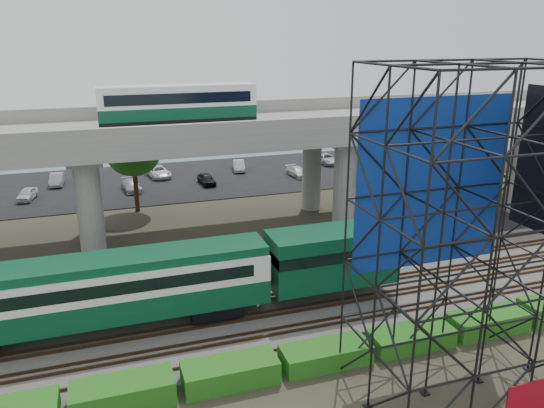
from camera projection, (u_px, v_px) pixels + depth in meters
name	position (u px, v px, depth m)	size (l,w,h in m)	color
ground	(279.00, 325.00, 30.74)	(140.00, 140.00, 0.00)	#474233
ballast_bed	(269.00, 307.00, 32.51)	(90.00, 12.00, 0.20)	slate
service_road	(234.00, 256.00, 40.21)	(90.00, 5.00, 0.08)	black
parking_lot	(183.00, 180.00, 61.45)	(90.00, 18.00, 0.08)	black
harbor_water	(160.00, 144.00, 81.34)	(140.00, 40.00, 0.03)	#446370
rail_tracks	(269.00, 305.00, 32.46)	(90.00, 9.52, 0.16)	#472D1E
commuter_train	(136.00, 284.00, 29.34)	(29.30, 3.06, 4.30)	black
overpass	(212.00, 137.00, 42.63)	(80.00, 12.00, 12.40)	#9E9B93
scaffold_tower	(470.00, 242.00, 23.04)	(9.36, 6.36, 15.00)	black
hedge_strip	(326.00, 354.00, 26.98)	(34.60, 1.80, 1.20)	#196116
trees	(158.00, 173.00, 42.24)	(40.94, 16.94, 7.69)	#382314
parked_cars	(198.00, 173.00, 61.70)	(37.64, 9.52, 1.27)	silver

